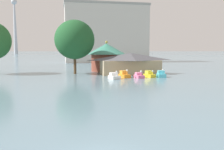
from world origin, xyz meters
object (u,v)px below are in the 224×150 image
at_px(pedal_boat_yellow, 149,75).
at_px(boathouse, 130,63).
at_px(pedal_boat_orange, 124,75).
at_px(green_roof_pavilion, 107,56).
at_px(pedal_boat_cyan, 161,75).
at_px(background_building_block, 106,33).
at_px(pedal_boat_pink, 139,76).
at_px(distant_broadcast_tower, 14,10).
at_px(shoreline_tree_mid, 75,40).
at_px(pedal_boat_white, 114,76).

xyz_separation_m(pedal_boat_yellow, boathouse, (-2.19, 6.50, 2.02)).
relative_size(pedal_boat_yellow, boathouse, 0.19).
xyz_separation_m(pedal_boat_orange, green_roof_pavilion, (-0.69, 15.79, 3.51)).
bearing_deg(boathouse, pedal_boat_orange, -116.61).
xyz_separation_m(pedal_boat_cyan, background_building_block, (0.40, 64.25, 12.56)).
height_order(pedal_boat_yellow, pedal_boat_cyan, pedal_boat_cyan).
xyz_separation_m(pedal_boat_pink, pedal_boat_yellow, (2.46, 0.70, 0.08)).
xyz_separation_m(boathouse, distant_broadcast_tower, (-80.84, 331.88, 61.66)).
bearing_deg(pedal_boat_yellow, boathouse, 179.63).
height_order(shoreline_tree_mid, distant_broadcast_tower, distant_broadcast_tower).
bearing_deg(pedal_boat_cyan, pedal_boat_pink, -75.92).
bearing_deg(boathouse, pedal_boat_yellow, -71.40).
height_order(pedal_boat_white, shoreline_tree_mid, shoreline_tree_mid).
bearing_deg(green_roof_pavilion, pedal_boat_pink, -78.75).
xyz_separation_m(pedal_boat_white, distant_broadcast_tower, (-75.38, 339.63, 63.73)).
distance_m(pedal_boat_pink, pedal_boat_yellow, 2.56).
xyz_separation_m(pedal_boat_pink, shoreline_tree_mid, (-11.99, 10.94, 7.44)).
height_order(pedal_boat_cyan, green_roof_pavilion, green_roof_pavilion).
bearing_deg(green_roof_pavilion, pedal_boat_cyan, -63.65).
relative_size(shoreline_tree_mid, distant_broadcast_tower, 0.08).
distance_m(pedal_boat_cyan, boathouse, 8.49).
bearing_deg(pedal_boat_white, pedal_boat_pink, 83.90).
relative_size(boathouse, background_building_block, 0.38).
height_order(pedal_boat_white, green_roof_pavilion, green_roof_pavilion).
bearing_deg(pedal_boat_pink, boathouse, 170.51).
bearing_deg(distant_broadcast_tower, pedal_boat_orange, -77.02).
relative_size(pedal_boat_white, background_building_block, 0.08).
bearing_deg(background_building_block, green_roof_pavilion, -100.34).
bearing_deg(boathouse, pedal_boat_pink, -92.17).
bearing_deg(pedal_boat_cyan, background_building_block, -170.46).
bearing_deg(background_building_block, pedal_boat_pink, -94.68).
height_order(pedal_boat_white, pedal_boat_pink, pedal_boat_white).
xyz_separation_m(pedal_boat_white, pedal_boat_orange, (2.49, 1.81, 0.07)).
distance_m(background_building_block, distant_broadcast_tower, 292.09).
height_order(pedal_boat_yellow, distant_broadcast_tower, distant_broadcast_tower).
height_order(pedal_boat_cyan, background_building_block, background_building_block).
relative_size(pedal_boat_white, pedal_boat_orange, 0.95).
relative_size(pedal_boat_yellow, shoreline_tree_mid, 0.21).
bearing_deg(green_roof_pavilion, pedal_boat_yellow, -70.32).
bearing_deg(pedal_boat_orange, green_roof_pavilion, 169.33).
bearing_deg(boathouse, background_building_block, 85.01).
xyz_separation_m(pedal_boat_orange, boathouse, (2.98, 5.94, 2.00)).
distance_m(pedal_boat_yellow, shoreline_tree_mid, 19.18).
bearing_deg(pedal_boat_pink, shoreline_tree_mid, -139.71).
xyz_separation_m(boathouse, green_roof_pavilion, (-3.66, 9.85, 1.51)).
bearing_deg(pedal_boat_white, background_building_block, 158.71).
bearing_deg(pedal_boat_yellow, green_roof_pavilion, -179.28).
xyz_separation_m(green_roof_pavilion, distant_broadcast_tower, (-77.18, 322.02, 60.15)).
relative_size(boathouse, distant_broadcast_tower, 0.09).
height_order(green_roof_pavilion, shoreline_tree_mid, shoreline_tree_mid).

